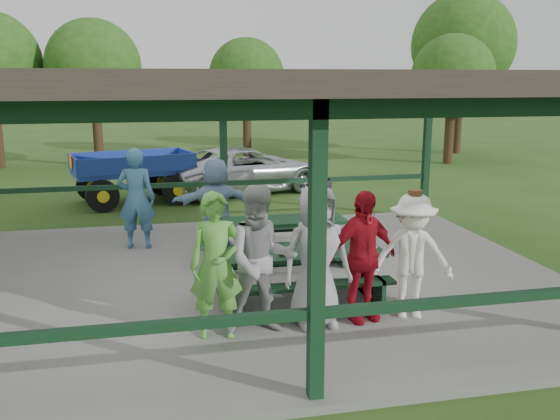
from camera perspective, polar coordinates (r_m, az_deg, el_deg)
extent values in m
plane|color=#2D4B17|center=(9.77, -2.60, -6.99)|extent=(90.00, 90.00, 0.00)
cube|color=slate|center=(9.75, -2.61, -6.72)|extent=(10.00, 8.00, 0.10)
cube|color=black|center=(5.74, 3.56, -4.35)|extent=(0.15, 0.15, 3.00)
cube|color=black|center=(13.08, -5.44, 5.18)|extent=(0.15, 0.15, 3.00)
cube|color=black|center=(14.43, 13.93, 5.56)|extent=(0.15, 0.15, 3.00)
cube|color=black|center=(5.82, -20.42, -11.19)|extent=(4.65, 0.10, 0.10)
cube|color=black|center=(6.94, 23.11, -7.54)|extent=(4.65, 0.10, 0.10)
cube|color=black|center=(13.11, -15.87, 2.12)|extent=(4.65, 0.10, 0.10)
cube|color=black|center=(13.65, 4.68, 2.95)|extent=(4.65, 0.10, 0.10)
cube|color=black|center=(5.50, 3.76, 9.76)|extent=(9.80, 0.15, 0.20)
cube|color=black|center=(12.97, -5.57, 11.32)|extent=(9.80, 0.15, 0.20)
cube|color=#322824|center=(9.21, -2.81, 12.25)|extent=(10.60, 8.60, 0.24)
cube|color=black|center=(8.48, 1.77, -4.21)|extent=(2.45, 0.75, 0.06)
cube|color=black|center=(8.06, 2.70, -7.33)|extent=(2.45, 0.28, 0.05)
cube|color=black|center=(9.08, 0.92, -5.01)|extent=(2.45, 0.28, 0.05)
cube|color=black|center=(8.41, -5.23, -6.88)|extent=(0.06, 0.70, 0.75)
cube|color=black|center=(8.88, 8.34, -5.89)|extent=(0.06, 0.70, 0.75)
cube|color=black|center=(8.46, -5.21, -7.84)|extent=(0.06, 1.39, 0.45)
cube|color=black|center=(8.93, 8.31, -6.81)|extent=(0.06, 1.39, 0.45)
cube|color=black|center=(10.39, -0.16, -1.06)|extent=(2.35, 0.75, 0.06)
cube|color=black|center=(9.94, 0.51, -3.45)|extent=(2.35, 0.28, 0.05)
cube|color=black|center=(10.99, -0.75, -1.89)|extent=(2.35, 0.28, 0.05)
cube|color=black|center=(10.33, -5.57, -3.19)|extent=(0.06, 0.70, 0.75)
cube|color=black|center=(10.72, 5.06, -2.59)|extent=(0.06, 0.70, 0.75)
cube|color=black|center=(10.37, -5.55, -3.98)|extent=(0.06, 1.39, 0.45)
cube|color=black|center=(10.76, 5.04, -3.36)|extent=(0.06, 1.39, 0.45)
cylinder|color=white|center=(8.29, -5.58, -4.41)|extent=(0.22, 0.22, 0.01)
torus|color=#A27639|center=(8.26, -5.84, -4.32)|extent=(0.10, 0.10, 0.03)
torus|color=#A27639|center=(8.27, -5.29, -4.29)|extent=(0.10, 0.10, 0.03)
torus|color=#A27639|center=(8.33, -5.62, -4.18)|extent=(0.10, 0.10, 0.03)
cylinder|color=white|center=(8.43, 0.38, -4.07)|extent=(0.22, 0.22, 0.01)
torus|color=#A27639|center=(8.39, 0.15, -3.98)|extent=(0.10, 0.10, 0.03)
torus|color=#A27639|center=(8.41, 0.68, -3.94)|extent=(0.10, 0.10, 0.03)
torus|color=#A27639|center=(8.46, 0.32, -3.84)|extent=(0.10, 0.10, 0.03)
cylinder|color=white|center=(8.57, 4.26, -3.82)|extent=(0.22, 0.22, 0.01)
torus|color=#A27639|center=(8.53, 4.04, -3.73)|extent=(0.10, 0.10, 0.03)
torus|color=#A27639|center=(8.55, 4.56, -3.70)|extent=(0.10, 0.10, 0.03)
torus|color=#A27639|center=(8.60, 4.18, -3.60)|extent=(0.10, 0.10, 0.03)
cylinder|color=white|center=(8.79, 8.68, -3.51)|extent=(0.22, 0.22, 0.01)
torus|color=#A27639|center=(8.75, 8.49, -3.43)|extent=(0.10, 0.10, 0.03)
torus|color=#A27639|center=(8.78, 8.98, -3.39)|extent=(0.10, 0.10, 0.03)
torus|color=#A27639|center=(8.82, 8.58, -3.30)|extent=(0.10, 0.10, 0.03)
cylinder|color=#381E0F|center=(8.13, -4.06, -4.40)|extent=(0.06, 0.06, 0.10)
cylinder|color=#381E0F|center=(8.23, 0.09, -4.16)|extent=(0.06, 0.06, 0.10)
cylinder|color=#381E0F|center=(8.24, 0.55, -4.13)|extent=(0.06, 0.06, 0.10)
cylinder|color=#381E0F|center=(8.26, 1.12, -4.09)|extent=(0.06, 0.06, 0.10)
cylinder|color=#381E0F|center=(8.46, 6.13, -3.76)|extent=(0.06, 0.06, 0.10)
cone|color=white|center=(8.54, -1.90, -3.53)|extent=(0.09, 0.09, 0.10)
cone|color=white|center=(8.72, 3.42, -3.21)|extent=(0.09, 0.09, 0.10)
cone|color=white|center=(8.79, 5.03, -3.11)|extent=(0.09, 0.09, 0.10)
cone|color=white|center=(8.80, 5.27, -3.09)|extent=(0.09, 0.09, 0.10)
imported|color=#57A73E|center=(7.35, -6.14, -5.34)|extent=(0.71, 0.51, 1.83)
imported|color=#9A9A9C|center=(7.40, -1.80, -4.89)|extent=(0.93, 0.73, 1.90)
imported|color=#9B9B9D|center=(7.63, 3.54, -4.48)|extent=(0.95, 0.66, 1.87)
imported|color=#A7101D|center=(7.88, 7.89, -4.44)|extent=(1.11, 0.67, 1.76)
imported|color=white|center=(8.11, 12.58, -4.38)|extent=(1.23, 0.91, 1.69)
cylinder|color=#53361C|center=(7.92, 12.85, 1.08)|extent=(0.40, 0.40, 0.02)
cylinder|color=#53361C|center=(7.91, 12.87, 1.51)|extent=(0.24, 0.24, 0.11)
imported|color=#7C9FC0|center=(11.14, -6.16, 0.61)|extent=(1.63, 0.53, 1.75)
imported|color=teal|center=(11.46, -13.65, 1.09)|extent=(0.76, 0.57, 1.92)
imported|color=gray|center=(11.46, 3.56, 0.90)|extent=(1.00, 0.89, 1.71)
imported|color=silver|center=(17.29, -3.40, 3.88)|extent=(5.25, 3.70, 1.33)
cube|color=#1C399C|center=(16.24, -13.97, 3.64)|extent=(3.27, 2.20, 0.13)
cube|color=#1C399C|center=(15.48, -13.40, 4.25)|extent=(2.92, 0.81, 0.43)
cube|color=#1C399C|center=(16.93, -14.58, 4.88)|extent=(2.92, 0.81, 0.43)
cube|color=#1C399C|center=(15.95, -19.28, 4.13)|extent=(0.44, 1.47, 0.43)
cube|color=#1C399C|center=(16.59, -8.96, 4.98)|extent=(0.44, 1.47, 0.43)
cylinder|color=black|center=(15.36, -16.71, 1.28)|extent=(0.84, 0.39, 0.81)
cylinder|color=yellow|center=(15.36, -16.71, 1.28)|extent=(0.35, 0.30, 0.30)
cylinder|color=black|center=(16.92, -17.67, 2.22)|extent=(0.84, 0.39, 0.81)
cylinder|color=yellow|center=(16.92, -17.67, 2.22)|extent=(0.35, 0.30, 0.30)
cylinder|color=black|center=(15.79, -9.82, 1.93)|extent=(0.84, 0.39, 0.81)
cylinder|color=yellow|center=(15.79, -9.82, 1.93)|extent=(0.35, 0.30, 0.30)
cylinder|color=black|center=(17.31, -11.38, 2.79)|extent=(0.84, 0.39, 0.81)
cylinder|color=yellow|center=(17.31, -11.38, 2.79)|extent=(0.35, 0.30, 0.30)
cube|color=#1C399C|center=(16.81, -7.17, 3.84)|extent=(1.06, 0.35, 0.09)
cone|color=#F2590C|center=(15.93, -19.49, 4.49)|extent=(0.13, 0.42, 0.43)
cylinder|color=#321D14|center=(23.48, -17.14, 7.33)|extent=(0.36, 0.36, 2.71)
sphere|color=#234D14|center=(23.41, -17.52, 13.02)|extent=(3.47, 3.47, 3.47)
cylinder|color=#321D14|center=(25.70, -3.19, 8.01)|extent=(0.36, 0.36, 2.48)
sphere|color=#234D14|center=(25.62, -3.25, 12.77)|extent=(3.17, 3.17, 3.17)
cylinder|color=#321D14|center=(24.12, 15.98, 7.24)|extent=(0.36, 0.36, 2.47)
sphere|color=#234D14|center=(24.04, 16.28, 12.28)|extent=(3.16, 3.16, 3.16)
cylinder|color=#321D14|center=(27.62, 16.79, 8.83)|extent=(0.36, 0.36, 3.45)
sphere|color=#234D14|center=(27.61, 17.19, 14.97)|extent=(4.42, 4.42, 4.42)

